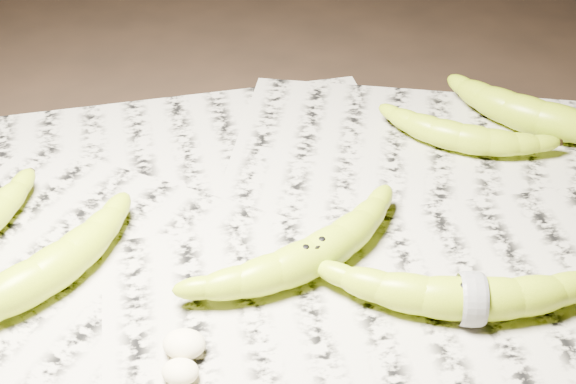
# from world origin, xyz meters

# --- Properties ---
(ground) EXTENTS (3.00, 3.00, 0.00)m
(ground) POSITION_xyz_m (0.00, 0.00, 0.00)
(ground) COLOR black
(ground) RESTS_ON ground
(newspaper_patch) EXTENTS (0.90, 0.70, 0.01)m
(newspaper_patch) POSITION_xyz_m (-0.03, -0.03, 0.00)
(newspaper_patch) COLOR #B1AB97
(newspaper_patch) RESTS_ON ground
(banana_left_b) EXTENTS (0.17, 0.20, 0.04)m
(banana_left_b) POSITION_xyz_m (-0.23, -0.08, 0.03)
(banana_left_b) COLOR #B6D01A
(banana_left_b) RESTS_ON newspaper_patch
(banana_center) EXTENTS (0.19, 0.18, 0.04)m
(banana_center) POSITION_xyz_m (0.00, -0.03, 0.03)
(banana_center) COLOR #B6D01A
(banana_center) RESTS_ON newspaper_patch
(banana_taped) EXTENTS (0.23, 0.08, 0.04)m
(banana_taped) POSITION_xyz_m (0.14, -0.07, 0.03)
(banana_taped) COLOR #B6D01A
(banana_taped) RESTS_ON newspaper_patch
(banana_upper_a) EXTENTS (0.18, 0.10, 0.03)m
(banana_upper_a) POSITION_xyz_m (0.15, 0.18, 0.02)
(banana_upper_a) COLOR #B6D01A
(banana_upper_a) RESTS_ON newspaper_patch
(banana_upper_b) EXTENTS (0.21, 0.14, 0.04)m
(banana_upper_b) POSITION_xyz_m (0.24, 0.22, 0.03)
(banana_upper_b) COLOR #B6D01A
(banana_upper_b) RESTS_ON newspaper_patch
(measuring_tape) EXTENTS (0.01, 0.05, 0.05)m
(measuring_tape) POSITION_xyz_m (0.14, -0.07, 0.03)
(measuring_tape) COLOR white
(measuring_tape) RESTS_ON newspaper_patch
(flesh_chunk_a) EXTENTS (0.03, 0.03, 0.02)m
(flesh_chunk_a) POSITION_xyz_m (-0.09, -0.13, 0.02)
(flesh_chunk_a) COLOR #F3EEBC
(flesh_chunk_a) RESTS_ON newspaper_patch
(flesh_chunk_b) EXTENTS (0.03, 0.02, 0.02)m
(flesh_chunk_b) POSITION_xyz_m (-0.09, -0.16, 0.02)
(flesh_chunk_b) COLOR #F3EEBC
(flesh_chunk_b) RESTS_ON newspaper_patch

